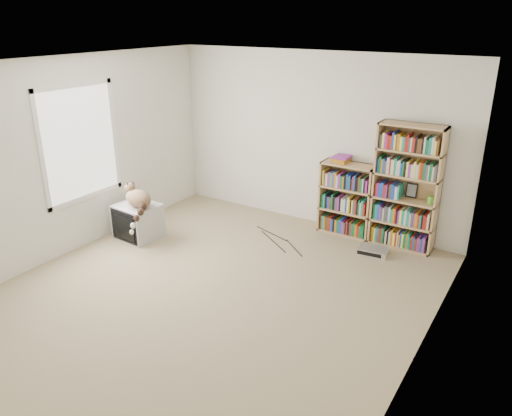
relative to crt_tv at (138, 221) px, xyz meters
The scene contains 16 objects.
floor 1.93m from the crt_tv, 20.25° to the right, with size 4.50×5.00×0.01m, color tan.
wall_back 2.76m from the crt_tv, 45.57° to the left, with size 4.50×0.02×2.50m, color silver.
wall_left 1.29m from the crt_tv, 124.15° to the right, with size 0.02×5.00×2.50m, color silver.
wall_right 4.23m from the crt_tv, ahead, with size 0.02×5.00×2.50m, color silver.
ceiling 2.96m from the crt_tv, 20.25° to the right, with size 4.50×5.00×0.02m, color white.
window 1.32m from the crt_tv, 133.38° to the right, with size 0.02×1.22×1.52m, color white.
crt_tv is the anchor object (origin of this frame).
cat 0.35m from the crt_tv, 36.94° to the right, with size 0.61×0.60×0.52m.
bookcase_tall 3.68m from the crt_tv, 27.75° to the left, with size 0.84×0.30×1.67m.
bookcase_short 2.95m from the crt_tv, 35.13° to the left, with size 0.75×0.30×1.04m.
book_stack 2.98m from the crt_tv, 36.47° to the left, with size 0.22×0.28×0.09m, color #A71F16.
green_mug 3.96m from the crt_tv, 25.27° to the left, with size 0.09×0.09×0.10m, color #59A930.
framed_print 3.76m from the crt_tv, 28.53° to the left, with size 0.15×0.01×0.20m, color black.
dvd_player 3.25m from the crt_tv, 22.61° to the left, with size 0.37×0.26×0.08m, color silver.
wall_outlet 0.56m from the crt_tv, 141.83° to the left, with size 0.01×0.08×0.13m, color silver.
floor_cables 1.92m from the crt_tv, 33.33° to the left, with size 1.20×0.70×0.01m, color black, non-canonical shape.
Camera 1 is at (3.02, -3.92, 2.96)m, focal length 35.00 mm.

